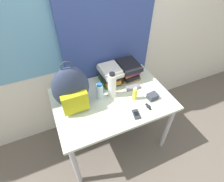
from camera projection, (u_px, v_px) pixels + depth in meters
ground_plane at (126, 166)px, 2.03m from camera, size 12.00×12.00×0.00m
wall_back at (92, 32)px, 1.75m from camera, size 6.00×0.06×2.50m
curtain_blue at (108, 31)px, 1.76m from camera, size 0.99×0.04×2.50m
desk at (112, 104)px, 1.84m from camera, size 1.17×0.80×0.75m
backpack at (71, 89)px, 1.56m from camera, size 0.33×0.22×0.51m
book_stack_left at (110, 74)px, 1.90m from camera, size 0.23×0.29×0.20m
book_stack_center at (128, 70)px, 1.96m from camera, size 0.22×0.28×0.19m
water_bottle at (100, 91)px, 1.72m from camera, size 0.07×0.07×0.19m
sports_bottle at (112, 85)px, 1.71m from camera, size 0.08×0.08×0.29m
sunscreen_bottle at (135, 94)px, 1.72m from camera, size 0.05×0.05×0.15m
cell_phone at (136, 114)px, 1.61m from camera, size 0.08×0.12×0.02m
sunglasses_case at (133, 88)px, 1.87m from camera, size 0.15×0.07×0.04m
camera_pouch at (153, 96)px, 1.75m from camera, size 0.11×0.09×0.06m
wristwatch at (148, 107)px, 1.69m from camera, size 0.04×0.09×0.01m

